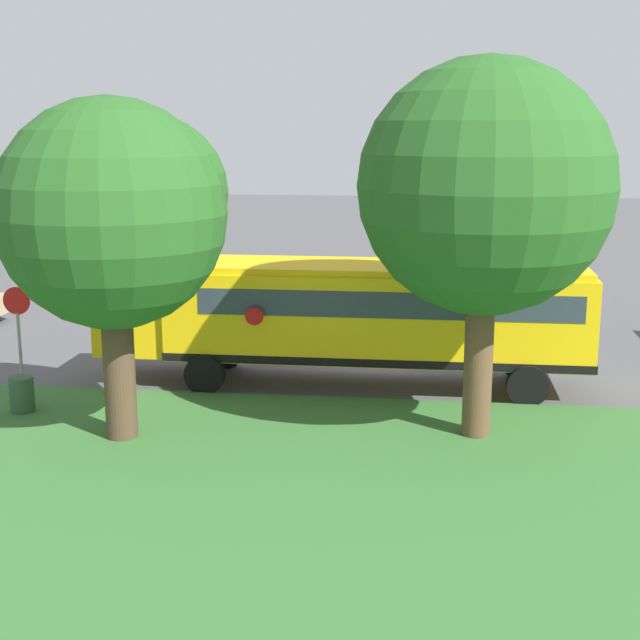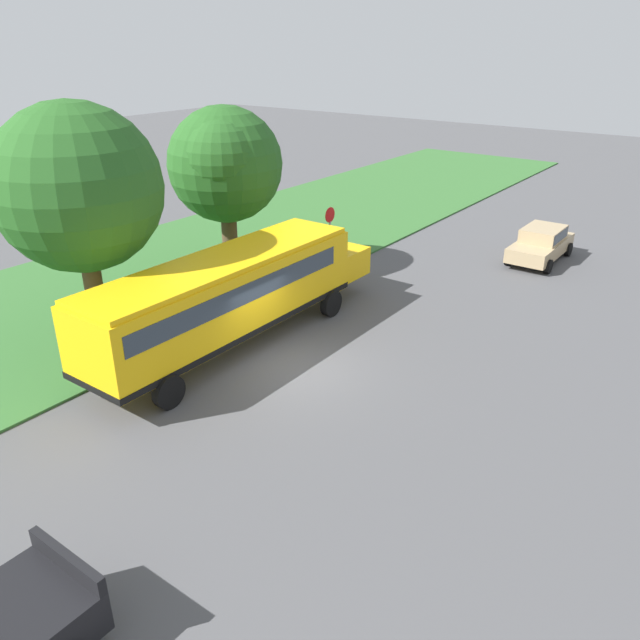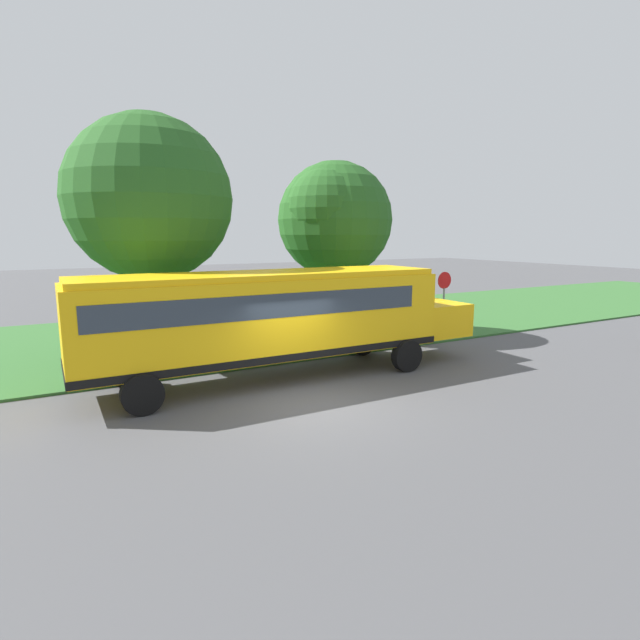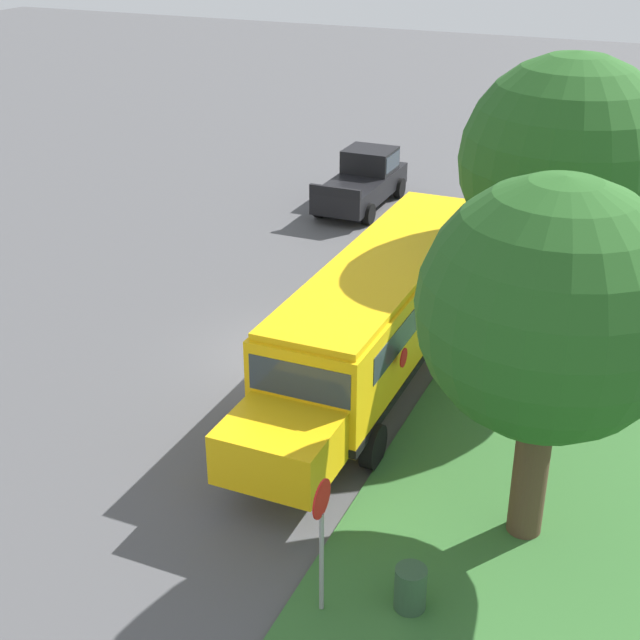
# 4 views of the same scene
# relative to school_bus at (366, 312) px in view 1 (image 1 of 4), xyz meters

# --- Properties ---
(ground_plane) EXTENTS (120.00, 120.00, 0.00)m
(ground_plane) POSITION_rel_school_bus_xyz_m (2.63, -0.07, -1.92)
(ground_plane) COLOR #4C4C4F
(grass_verge) EXTENTS (12.00, 80.00, 0.08)m
(grass_verge) POSITION_rel_school_bus_xyz_m (-7.37, -0.07, -1.88)
(grass_verge) COLOR #33662D
(grass_verge) RESTS_ON ground
(school_bus) EXTENTS (2.84, 12.42, 3.16)m
(school_bus) POSITION_rel_school_bus_xyz_m (0.00, 0.00, 0.00)
(school_bus) COLOR yellow
(school_bus) RESTS_ON ground
(oak_tree_beside_bus) EXTENTS (5.21, 5.21, 7.95)m
(oak_tree_beside_bus) POSITION_rel_school_bus_xyz_m (-3.75, -2.49, 3.48)
(oak_tree_beside_bus) COLOR brown
(oak_tree_beside_bus) RESTS_ON ground
(oak_tree_roadside_mid) EXTENTS (4.69, 4.69, 7.16)m
(oak_tree_roadside_mid) POSITION_rel_school_bus_xyz_m (-4.60, 4.67, 2.95)
(oak_tree_roadside_mid) COLOR #4C3826
(oak_tree_roadside_mid) RESTS_ON ground
(stop_sign) EXTENTS (0.08, 0.68, 2.74)m
(stop_sign) POSITION_rel_school_bus_xyz_m (-1.97, 8.34, -0.19)
(stop_sign) COLOR gray
(stop_sign) RESTS_ON ground
(trash_bin) EXTENTS (0.56, 0.56, 0.90)m
(trash_bin) POSITION_rel_school_bus_xyz_m (-3.35, 7.70, -1.47)
(trash_bin) COLOR #2D4C33
(trash_bin) RESTS_ON ground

